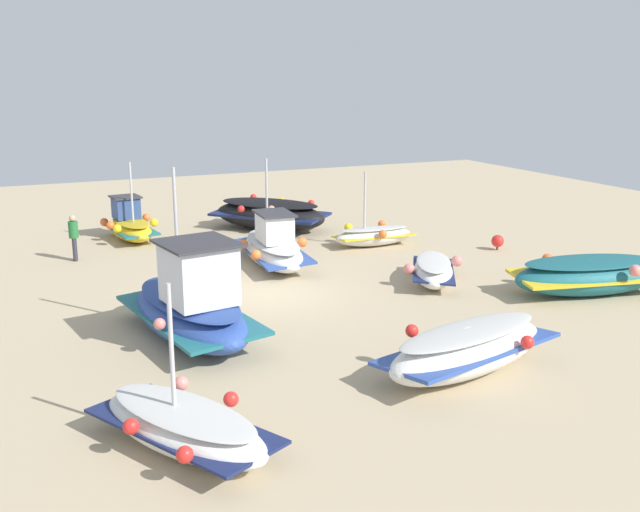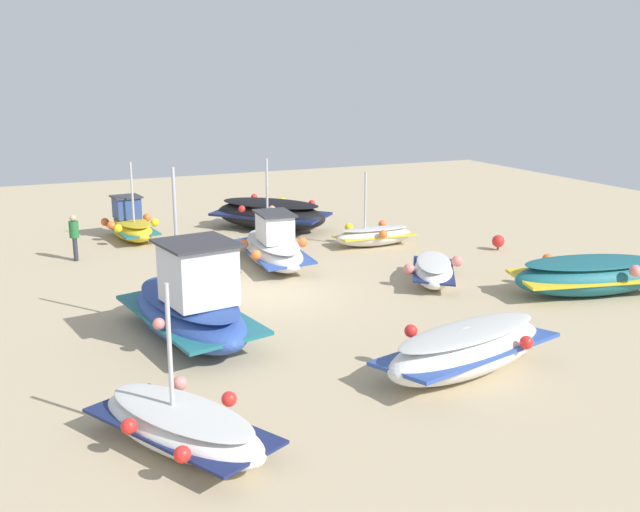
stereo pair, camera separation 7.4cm
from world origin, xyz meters
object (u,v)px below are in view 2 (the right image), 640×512
Objects in this scene: fishing_boat_6 at (181,425)px; fishing_boat_8 at (273,247)px; fishing_boat_4 at (191,306)px; fishing_boat_7 at (131,225)px; fishing_boat_5 at (433,270)px; mooring_buoy_0 at (498,241)px; fishing_boat_1 at (374,235)px; fishing_boat_0 at (589,275)px; fishing_boat_2 at (270,214)px; person_walking at (74,234)px; fishing_boat_3 at (467,349)px.

fishing_boat_6 is 0.84× the size of fishing_boat_8.
fishing_boat_6 is (-5.10, 1.49, -0.43)m from fishing_boat_4.
fishing_boat_8 reaches higher than fishing_boat_7.
fishing_boat_6 reaches higher than fishing_boat_5.
fishing_boat_8 reaches higher than mooring_buoy_0.
fishing_boat_7 is at bearing 151.61° from fishing_boat_1.
fishing_boat_4 is 8.13m from fishing_boat_5.
fishing_boat_6 is (-3.95, 12.88, -0.17)m from fishing_boat_0.
fishing_boat_4 is at bearing -32.16° from fishing_boat_8.
fishing_boat_2 is 17.79m from fishing_boat_6.
fishing_boat_2 is at bearing 141.98° from fishing_boat_4.
fishing_boat_5 is 12.27m from fishing_boat_7.
fishing_boat_1 is 4.92m from fishing_boat_2.
fishing_boat_5 is 0.97× the size of fishing_boat_7.
fishing_boat_1 is at bearing -1.54° from person_walking.
fishing_boat_2 is 9.16m from mooring_buoy_0.
fishing_boat_3 is 1.43× the size of fishing_boat_5.
fishing_boat_0 is 0.97× the size of fishing_boat_2.
fishing_boat_0 is at bearing 75.30° from fishing_boat_4.
fishing_boat_5 is (2.84, 3.45, -0.17)m from fishing_boat_0.
fishing_boat_3 is at bearing 139.28° from mooring_buoy_0.
mooring_buoy_0 is (-7.23, -11.75, -0.22)m from fishing_boat_7.
fishing_boat_5 is at bearing -26.47° from person_walking.
fishing_boat_4 is at bearing -68.62° from person_walking.
fishing_boat_4 is at bearing -57.17° from fishing_boat_3.
fishing_boat_3 is at bearing 68.61° from fishing_boat_6.
fishing_boat_2 is 1.05× the size of fishing_boat_8.
fishing_boat_3 is 0.99× the size of fishing_boat_8.
fishing_boat_8 reaches higher than fishing_boat_5.
fishing_boat_2 reaches higher than fishing_boat_0.
person_walking is (7.32, 9.64, 0.51)m from fishing_boat_5.
mooring_buoy_0 is (-1.46, -8.09, -0.27)m from fishing_boat_8.
person_walking reaches higher than fishing_boat_5.
fishing_boat_8 is (5.75, -4.28, -0.23)m from fishing_boat_4.
fishing_boat_7 is (16.63, -2.12, 0.15)m from fishing_boat_6.
fishing_boat_0 is 1.03× the size of fishing_boat_3.
fishing_boat_3 is at bearing -140.94° from fishing_boat_0.
fishing_boat_7 is 6.05× the size of mooring_buoy_0.
fishing_boat_2 is 9.48m from fishing_boat_5.
fishing_boat_3 is at bearing -174.97° from fishing_boat_5.
fishing_boat_6 reaches higher than fishing_boat_2.
fishing_boat_7 is (12.68, 10.77, -0.02)m from fishing_boat_0.
fishing_boat_2 is 3.15× the size of person_walking.
fishing_boat_7 is (11.53, -0.62, -0.28)m from fishing_boat_4.
fishing_boat_8 is 3.01× the size of person_walking.
fishing_boat_6 is at bearing 124.14° from mooring_buoy_0.
fishing_boat_2 is at bearing 123.19° from fishing_boat_1.
fishing_boat_1 reaches higher than mooring_buoy_0.
fishing_boat_4 is 9.16m from person_walking.
fishing_boat_0 is 1.21× the size of fishing_boat_6.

